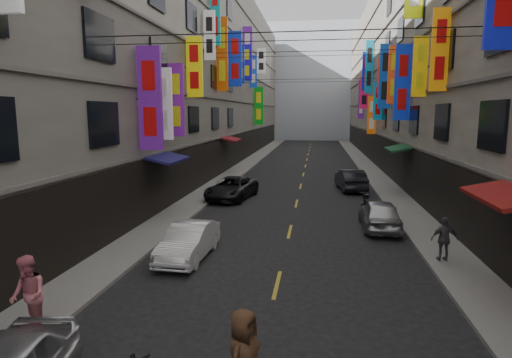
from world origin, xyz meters
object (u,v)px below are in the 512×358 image
(car_left_mid, at_px, (189,241))
(car_left_far, at_px, (232,188))
(pedestrian_lfar, at_px, (28,296))
(pedestrian_rfar, at_px, (444,239))
(car_right_far, at_px, (351,180))
(car_right_mid, at_px, (380,214))
(scooter_far_right, at_px, (366,202))

(car_left_mid, xyz_separation_m, car_left_far, (-0.60, 10.87, 0.03))
(pedestrian_lfar, bearing_deg, pedestrian_rfar, 68.59)
(car_left_mid, xyz_separation_m, car_right_far, (6.83, 15.00, 0.08))
(car_right_mid, bearing_deg, car_left_far, -35.62)
(car_right_mid, relative_size, car_right_far, 0.92)
(car_right_far, bearing_deg, pedestrian_rfar, 91.39)
(car_left_far, relative_size, pedestrian_lfar, 2.55)
(scooter_far_right, bearing_deg, pedestrian_rfar, 115.86)
(scooter_far_right, bearing_deg, car_right_far, -73.15)
(car_left_mid, distance_m, car_left_far, 10.89)
(car_left_far, xyz_separation_m, car_right_mid, (8.00, -5.79, 0.02))
(car_left_far, relative_size, car_right_mid, 1.19)
(pedestrian_lfar, bearing_deg, car_left_far, 122.64)
(scooter_far_right, height_order, car_right_far, car_right_far)
(car_left_mid, bearing_deg, pedestrian_rfar, 6.44)
(car_left_far, relative_size, pedestrian_rfar, 3.07)
(pedestrian_lfar, bearing_deg, car_right_far, 104.54)
(scooter_far_right, bearing_deg, car_left_mid, 64.36)
(car_right_far, bearing_deg, car_left_mid, 58.37)
(car_left_far, bearing_deg, scooter_far_right, -5.65)
(pedestrian_rfar, bearing_deg, car_right_mid, -76.51)
(scooter_far_right, relative_size, car_left_mid, 0.46)
(car_right_mid, bearing_deg, pedestrian_lfar, 49.82)
(car_right_mid, relative_size, pedestrian_rfar, 2.58)
(car_left_mid, height_order, pedestrian_lfar, pedestrian_lfar)
(car_left_far, height_order, car_right_far, car_right_far)
(car_left_mid, bearing_deg, car_right_far, 67.50)
(pedestrian_rfar, bearing_deg, car_left_mid, -1.81)
(car_left_far, height_order, pedestrian_lfar, pedestrian_lfar)
(scooter_far_right, height_order, pedestrian_rfar, pedestrian_rfar)
(car_right_far, xyz_separation_m, pedestrian_rfar, (2.15, -14.30, 0.18))
(scooter_far_right, distance_m, car_left_mid, 11.39)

